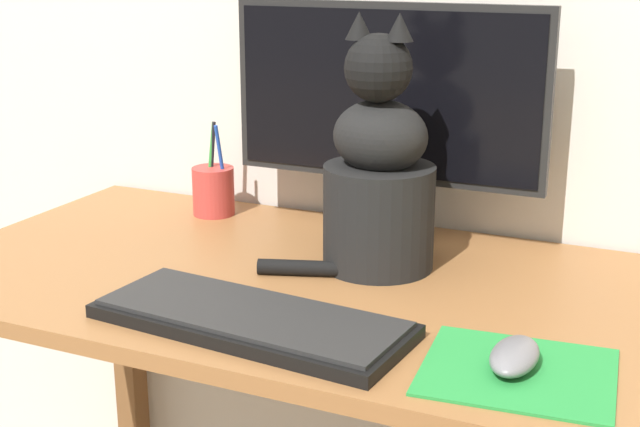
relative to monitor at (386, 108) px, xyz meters
name	(u,v)px	position (x,y,z in m)	size (l,w,h in m)	color
desk	(326,342)	(-0.01, -0.23, -0.33)	(1.28, 0.65, 0.73)	brown
monitor	(386,108)	(0.00, 0.00, 0.00)	(0.55, 0.17, 0.40)	black
keyboard	(251,319)	(-0.03, -0.43, -0.22)	(0.44, 0.20, 0.02)	black
mousepad_right	(518,372)	(0.33, -0.42, -0.23)	(0.24, 0.22, 0.00)	#238438
computer_mouse_right	(515,356)	(0.32, -0.41, -0.21)	(0.06, 0.11, 0.03)	slate
cat	(378,177)	(0.04, -0.14, -0.08)	(0.25, 0.21, 0.40)	black
pen_cup	(213,190)	(-0.34, 0.00, -0.18)	(0.08, 0.08, 0.18)	#B23833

